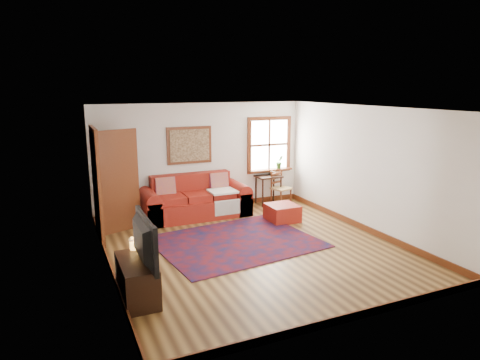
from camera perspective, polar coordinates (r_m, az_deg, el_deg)
name	(u,v)px	position (r m, az deg, el deg)	size (l,w,h in m)	color
ground	(252,248)	(7.84, 1.67, -9.01)	(5.50, 5.50, 0.00)	#442A12
room_envelope	(253,158)	(7.42, 1.70, 2.99)	(5.04, 5.54, 2.52)	silver
window	(271,150)	(10.64, 4.09, 3.98)	(1.18, 0.20, 1.38)	white
doorway	(110,181)	(8.61, -16.97, -0.18)	(0.89, 1.08, 2.14)	black
framed_artwork	(190,145)	(9.82, -6.75, 4.62)	(1.05, 0.07, 0.85)	#602C14
persian_rug	(236,242)	(8.10, -0.54, -8.22)	(2.85, 2.28, 0.02)	#580C0F
red_leather_sofa	(195,203)	(9.66, -6.00, -3.02)	(2.37, 0.98, 0.93)	maroon
red_ottoman	(282,213)	(9.35, 5.65, -4.35)	(0.63, 0.63, 0.36)	maroon
side_table	(268,181)	(10.53, 3.82, -0.08)	(0.60, 0.45, 0.72)	black
ladder_back_chair	(280,187)	(10.47, 5.30, -0.91)	(0.50, 0.48, 0.86)	tan
media_cabinet	(137,280)	(6.16, -13.57, -12.80)	(0.45, 1.00, 0.55)	black
television	(138,241)	(5.84, -13.48, -7.86)	(1.13, 0.15, 0.65)	black
candle_hurricane	(134,244)	(6.42, -14.00, -8.30)	(0.12, 0.12, 0.18)	silver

